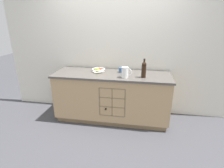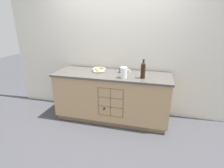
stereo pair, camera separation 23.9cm
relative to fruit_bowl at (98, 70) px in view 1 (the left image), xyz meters
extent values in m
plane|color=#424247|center=(0.27, -0.07, -0.93)|extent=(14.00, 14.00, 0.00)
cube|color=silver|center=(0.27, 0.33, 0.35)|extent=(4.43, 0.06, 2.55)
cube|color=olive|center=(0.27, -0.07, -0.88)|extent=(1.97, 0.60, 0.09)
cube|color=tan|center=(0.27, -0.07, -0.46)|extent=(2.03, 0.66, 0.76)
cube|color=#514C47|center=(0.27, -0.07, -0.06)|extent=(2.07, 0.70, 0.03)
cube|color=olive|center=(0.32, -0.30, -0.45)|extent=(0.43, 0.01, 0.50)
cube|color=olive|center=(0.11, -0.35, -0.45)|extent=(0.02, 0.10, 0.50)
cube|color=olive|center=(0.54, -0.35, -0.45)|extent=(0.02, 0.10, 0.50)
cube|color=olive|center=(0.32, -0.35, -0.70)|extent=(0.43, 0.10, 0.02)
cube|color=olive|center=(0.32, -0.35, -0.53)|extent=(0.43, 0.10, 0.02)
cube|color=olive|center=(0.32, -0.35, -0.36)|extent=(0.43, 0.10, 0.02)
cube|color=olive|center=(0.32, -0.35, -0.19)|extent=(0.43, 0.10, 0.02)
cube|color=olive|center=(0.32, -0.35, -0.45)|extent=(0.02, 0.10, 0.50)
cylinder|color=black|center=(0.22, -0.26, -0.57)|extent=(0.07, 0.19, 0.07)
cylinder|color=black|center=(0.22, -0.39, -0.57)|extent=(0.03, 0.08, 0.03)
cylinder|color=silver|center=(0.00, 0.00, -0.03)|extent=(0.11, 0.11, 0.01)
cone|color=silver|center=(0.00, 0.00, 0.00)|extent=(0.22, 0.22, 0.05)
torus|color=silver|center=(0.00, 0.00, 0.01)|extent=(0.24, 0.24, 0.02)
sphere|color=red|center=(0.01, 0.02, 0.00)|extent=(0.07, 0.07, 0.07)
sphere|color=#7FA838|center=(0.00, -0.05, 0.00)|extent=(0.07, 0.07, 0.07)
sphere|color=#7FA838|center=(-0.04, 0.00, 0.00)|extent=(0.07, 0.07, 0.07)
cylinder|color=white|center=(0.51, -0.26, 0.05)|extent=(0.11, 0.11, 0.18)
torus|color=white|center=(0.51, -0.26, 0.14)|extent=(0.12, 0.12, 0.01)
torus|color=white|center=(0.57, -0.26, 0.06)|extent=(0.12, 0.01, 0.12)
cylinder|color=#385684|center=(0.41, 0.04, 0.00)|extent=(0.08, 0.08, 0.09)
torus|color=#385684|center=(0.45, 0.04, 0.01)|extent=(0.07, 0.01, 0.07)
cylinder|color=black|center=(0.82, -0.20, 0.07)|extent=(0.08, 0.08, 0.21)
sphere|color=black|center=(0.82, -0.20, 0.18)|extent=(0.07, 0.07, 0.07)
cylinder|color=black|center=(0.82, -0.20, 0.22)|extent=(0.03, 0.03, 0.09)
cylinder|color=black|center=(0.82, -0.20, 0.27)|extent=(0.03, 0.03, 0.01)
camera|label=1|loc=(0.78, -3.00, 0.83)|focal=28.00mm
camera|label=2|loc=(1.01, -2.95, 0.83)|focal=28.00mm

